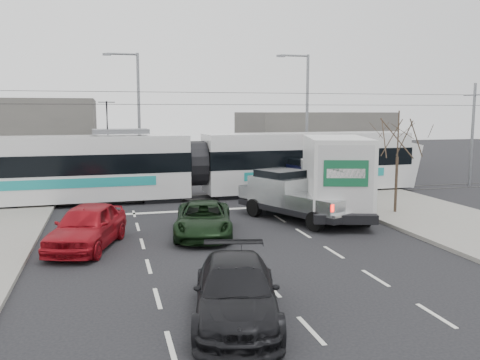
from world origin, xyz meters
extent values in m
plane|color=black|center=(0.00, 0.00, 0.00)|extent=(120.00, 120.00, 0.00)
cube|color=gray|center=(9.00, 0.00, 0.07)|extent=(6.00, 60.00, 0.15)
cube|color=#33302D|center=(0.00, 10.00, 0.01)|extent=(60.00, 1.60, 0.03)
cube|color=#68645E|center=(-14.00, 22.00, 3.00)|extent=(14.00, 10.00, 6.00)
cube|color=#68645E|center=(12.00, 24.00, 2.50)|extent=(12.00, 10.00, 5.00)
cylinder|color=#47382B|center=(7.60, 2.50, 1.52)|extent=(0.14, 0.14, 2.75)
cylinder|color=#47382B|center=(7.60, 2.50, 4.03)|extent=(0.07, 0.07, 2.25)
cylinder|color=black|center=(6.60, 6.50, 1.95)|extent=(0.12, 0.12, 3.60)
cube|color=black|center=(6.40, 6.50, 3.25)|extent=(0.28, 0.28, 0.95)
cylinder|color=#FF0C07|center=(6.25, 6.50, 3.55)|extent=(0.06, 0.20, 0.20)
cylinder|color=orange|center=(6.25, 6.50, 3.25)|extent=(0.06, 0.20, 0.20)
cylinder|color=#05330C|center=(6.25, 6.50, 2.95)|extent=(0.06, 0.20, 0.20)
cube|color=white|center=(6.58, 6.35, 2.45)|extent=(0.02, 0.30, 0.40)
cylinder|color=slate|center=(7.50, 14.00, 4.50)|extent=(0.20, 0.20, 9.00)
cylinder|color=slate|center=(6.50, 14.00, 8.90)|extent=(2.00, 0.14, 0.14)
cube|color=slate|center=(5.50, 14.00, 8.85)|extent=(0.55, 0.25, 0.14)
cylinder|color=slate|center=(-4.00, 16.00, 4.50)|extent=(0.20, 0.20, 9.00)
cylinder|color=slate|center=(-5.00, 16.00, 8.90)|extent=(2.00, 0.14, 0.14)
cube|color=slate|center=(-6.00, 16.00, 8.85)|extent=(0.55, 0.25, 0.14)
cylinder|color=black|center=(0.00, 10.00, 5.50)|extent=(60.00, 0.03, 0.03)
cylinder|color=black|center=(0.00, 10.00, 6.20)|extent=(60.00, 0.03, 0.03)
cylinder|color=slate|center=(18.00, 10.00, 3.50)|extent=(0.20, 0.20, 7.00)
cube|color=silver|center=(-8.28, 9.61, 1.05)|extent=(13.21, 3.14, 1.59)
cube|color=black|center=(-8.28, 9.61, 2.28)|extent=(13.28, 3.17, 1.09)
cube|color=silver|center=(-8.28, 9.61, 3.26)|extent=(13.21, 3.03, 1.01)
cube|color=teal|center=(-8.24, 8.22, 1.34)|extent=(9.19, 0.29, 0.51)
cube|color=silver|center=(5.99, 10.04, 1.05)|extent=(13.21, 3.14, 1.59)
cube|color=black|center=(5.99, 10.04, 2.28)|extent=(13.28, 3.17, 1.09)
cube|color=silver|center=(5.99, 10.04, 3.26)|extent=(13.21, 3.03, 1.01)
cube|color=teal|center=(6.03, 8.65, 1.34)|extent=(9.19, 0.29, 0.51)
cylinder|color=black|center=(-1.15, 9.82, 2.07)|extent=(1.10, 2.67, 2.64)
cube|color=slate|center=(-5.43, 9.70, 4.00)|extent=(3.11, 1.74, 0.25)
cube|color=black|center=(-11.85, 9.50, 0.18)|extent=(2.11, 2.40, 0.37)
cube|color=black|center=(-3.29, 9.76, 0.18)|extent=(2.11, 2.40, 0.37)
cube|color=black|center=(0.99, 9.89, 0.18)|extent=(2.11, 2.40, 0.37)
cube|color=black|center=(9.56, 10.14, 0.18)|extent=(2.11, 2.40, 0.37)
cube|color=black|center=(2.41, 2.45, 0.60)|extent=(4.56, 6.61, 0.27)
cube|color=#BABDBF|center=(1.95, 3.48, 1.35)|extent=(3.02, 3.28, 1.24)
cube|color=black|center=(1.90, 3.58, 2.00)|extent=(2.45, 2.47, 0.60)
cube|color=#BABDBF|center=(1.33, 4.85, 1.10)|extent=(2.34, 1.88, 0.60)
cube|color=#BABDBF|center=(2.98, 1.19, 1.03)|extent=(3.10, 3.45, 0.70)
cube|color=silver|center=(3.65, -0.30, 0.74)|extent=(1.90, 1.00, 0.19)
cube|color=#FF0C07|center=(2.73, -0.57, 1.14)|extent=(0.17, 0.14, 0.30)
cube|color=#FF0C07|center=(4.47, 0.21, 1.14)|extent=(0.17, 0.14, 0.30)
cylinder|color=black|center=(0.68, 3.87, 0.43)|extent=(0.63, 0.91, 0.87)
cylinder|color=black|center=(2.49, 4.69, 0.43)|extent=(0.63, 0.91, 0.87)
cylinder|color=black|center=(2.33, 0.21, 0.43)|extent=(0.63, 0.91, 0.87)
cylinder|color=black|center=(4.14, 1.03, 0.43)|extent=(0.63, 0.91, 0.87)
cube|color=black|center=(4.48, 3.07, 0.61)|extent=(4.82, 8.26, 0.39)
cube|color=white|center=(5.33, 5.92, 1.56)|extent=(2.98, 2.53, 1.79)
cube|color=black|center=(5.38, 6.07, 2.24)|extent=(2.47, 1.83, 0.67)
cube|color=silver|center=(4.26, 2.33, 2.26)|extent=(4.10, 5.87, 3.30)
cube|color=silver|center=(3.50, -0.20, 2.26)|extent=(2.28, 0.73, 2.90)
cube|color=#135633|center=(3.48, -0.25, 2.53)|extent=(1.81, 0.56, 1.12)
cube|color=black|center=(3.42, -0.45, 0.50)|extent=(2.39, 0.96, 0.20)
cylinder|color=black|center=(4.07, 5.81, 0.50)|extent=(0.61, 1.06, 1.01)
cylinder|color=black|center=(6.33, 5.13, 0.50)|extent=(0.61, 1.06, 1.01)
cylinder|color=black|center=(2.72, 1.32, 0.56)|extent=(0.64, 1.17, 1.12)
cylinder|color=black|center=(4.98, 0.64, 0.56)|extent=(0.64, 1.17, 1.12)
cube|color=black|center=(5.24, 7.00, 0.61)|extent=(2.79, 5.74, 0.28)
cube|color=black|center=(5.10, 7.98, 1.38)|extent=(2.30, 2.57, 1.27)
cube|color=black|center=(5.08, 8.09, 2.04)|extent=(1.95, 1.88, 0.61)
cube|color=black|center=(4.91, 9.29, 1.12)|extent=(2.06, 1.25, 0.61)
cube|color=black|center=(5.41, 5.80, 1.05)|extent=(2.33, 2.74, 0.72)
cube|color=silver|center=(5.61, 4.38, 0.75)|extent=(1.89, 0.46, 0.20)
cube|color=#590505|center=(4.71, 4.36, 1.16)|extent=(0.17, 0.11, 0.31)
cube|color=#590505|center=(6.48, 4.61, 1.16)|extent=(0.17, 0.11, 0.31)
cylinder|color=black|center=(4.06, 8.62, 0.44)|extent=(0.43, 0.92, 0.88)
cylinder|color=black|center=(5.92, 8.88, 0.44)|extent=(0.43, 0.92, 0.88)
cylinder|color=black|center=(4.56, 5.12, 0.44)|extent=(0.43, 0.92, 0.88)
cylinder|color=black|center=(6.41, 5.38, 0.44)|extent=(0.43, 0.92, 0.88)
imported|color=black|center=(-2.44, 0.73, 0.69)|extent=(3.19, 5.28, 1.37)
imported|color=maroon|center=(-7.03, -0.07, 0.84)|extent=(3.37, 5.28, 1.67)
imported|color=black|center=(-3.25, -7.93, 0.73)|extent=(3.08, 5.35, 1.46)
camera|label=1|loc=(-6.21, -19.58, 5.14)|focal=38.00mm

